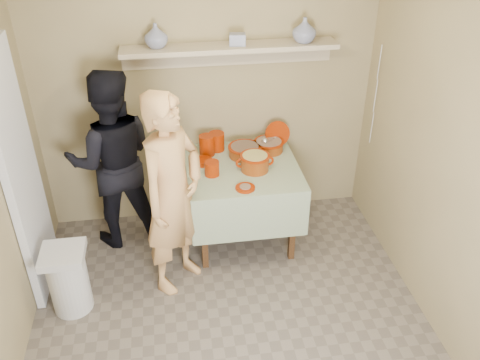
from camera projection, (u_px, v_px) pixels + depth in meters
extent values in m
plane|color=#685D52|center=(235.00, 346.00, 3.69)|extent=(3.50, 3.50, 0.00)
cube|color=silver|center=(22.00, 178.00, 3.78)|extent=(0.06, 0.70, 2.00)
cylinder|color=#7D1A01|center=(207.00, 145.00, 4.53)|extent=(0.14, 0.14, 0.19)
cylinder|color=#7D1A01|center=(217.00, 141.00, 4.60)|extent=(0.14, 0.14, 0.17)
cylinder|color=#7D1A01|center=(212.00, 168.00, 4.24)|extent=(0.13, 0.13, 0.13)
cylinder|color=#7D1A01|center=(204.00, 161.00, 4.42)|extent=(0.15, 0.15, 0.04)
cylinder|color=#7D1A01|center=(277.00, 134.00, 4.66)|extent=(0.24, 0.12, 0.22)
imported|color=navy|center=(304.00, 30.00, 4.18)|extent=(0.26, 0.26, 0.21)
imported|color=navy|center=(156.00, 36.00, 4.06)|extent=(0.24, 0.24, 0.20)
cube|color=navy|center=(237.00, 40.00, 4.14)|extent=(0.14, 0.11, 0.09)
imported|color=tan|center=(173.00, 195.00, 3.86)|extent=(0.71, 0.73, 1.68)
imported|color=black|center=(113.00, 160.00, 4.37)|extent=(0.84, 0.68, 1.63)
cube|color=#99875D|center=(206.00, 88.00, 4.49)|extent=(3.00, 0.02, 2.60)
cube|color=#99875D|center=(471.00, 178.00, 3.20)|extent=(0.02, 3.50, 2.60)
cube|color=#4C2D16|center=(204.00, 234.00, 4.25)|extent=(0.05, 0.05, 0.71)
cube|color=#4C2D16|center=(293.00, 225.00, 4.34)|extent=(0.05, 0.05, 0.71)
cube|color=#4C2D16|center=(197.00, 186.00, 4.88)|extent=(0.05, 0.05, 0.71)
cube|color=#4C2D16|center=(274.00, 179.00, 4.98)|extent=(0.05, 0.05, 0.71)
cube|color=#4C2D16|center=(242.00, 169.00, 4.42)|extent=(0.90, 0.90, 0.04)
cube|color=#2E591E|center=(242.00, 166.00, 4.40)|extent=(0.96, 0.96, 0.01)
cube|color=#2E591E|center=(251.00, 219.00, 4.11)|extent=(0.96, 0.01, 0.44)
cube|color=#2E591E|center=(234.00, 161.00, 4.92)|extent=(0.96, 0.01, 0.44)
cube|color=#2E591E|center=(188.00, 192.00, 4.46)|extent=(0.01, 0.96, 0.44)
cube|color=#2E591E|center=(295.00, 183.00, 4.58)|extent=(0.01, 0.96, 0.44)
cylinder|color=#682405|center=(245.00, 151.00, 4.53)|extent=(0.28, 0.28, 0.09)
cylinder|color=#7D1A01|center=(245.00, 147.00, 4.50)|extent=(0.30, 0.30, 0.01)
cylinder|color=brown|center=(245.00, 149.00, 4.51)|extent=(0.25, 0.25, 0.05)
cylinder|color=#682405|center=(269.00, 146.00, 4.61)|extent=(0.26, 0.26, 0.09)
cylinder|color=#7D1A01|center=(269.00, 142.00, 4.59)|extent=(0.28, 0.28, 0.01)
cylinder|color=#8C6B54|center=(269.00, 143.00, 4.60)|extent=(0.23, 0.23, 0.05)
cylinder|color=silver|center=(272.00, 139.00, 4.43)|extent=(0.01, 0.22, 0.16)
sphere|color=silver|center=(265.00, 141.00, 4.57)|extent=(0.07, 0.07, 0.07)
cylinder|color=#682405|center=(255.00, 163.00, 4.31)|extent=(0.24, 0.24, 0.14)
cylinder|color=#7D1A01|center=(255.00, 156.00, 4.27)|extent=(0.25, 0.25, 0.01)
cylinder|color=tan|center=(255.00, 158.00, 4.28)|extent=(0.21, 0.21, 0.05)
torus|color=#7D1A01|center=(241.00, 163.00, 4.29)|extent=(0.09, 0.02, 0.09)
torus|color=#7D1A01|center=(269.00, 161.00, 4.32)|extent=(0.09, 0.02, 0.09)
cylinder|color=#7D1A01|center=(245.00, 188.00, 4.08)|extent=(0.16, 0.16, 0.02)
cylinder|color=#8C6B54|center=(245.00, 187.00, 4.08)|extent=(0.09, 0.09, 0.01)
cube|color=tan|center=(230.00, 47.00, 4.18)|extent=(1.80, 0.25, 0.04)
cube|color=tan|center=(228.00, 55.00, 4.34)|extent=(1.80, 0.02, 0.18)
cylinder|color=silver|center=(69.00, 283.00, 3.90)|extent=(0.30, 0.30, 0.50)
cube|color=silver|center=(62.00, 255.00, 3.75)|extent=(0.32, 0.32, 0.06)
cylinder|color=silver|center=(380.00, 62.00, 4.33)|extent=(0.01, 0.01, 0.30)
cylinder|color=silver|center=(375.00, 96.00, 4.47)|extent=(0.01, 0.01, 0.30)
cylinder|color=silver|center=(372.00, 128.00, 4.61)|extent=(0.01, 0.01, 0.30)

